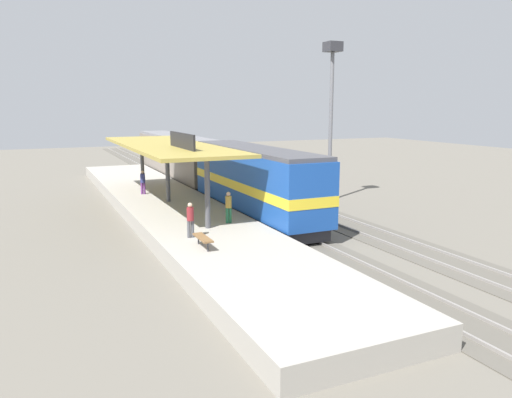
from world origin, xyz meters
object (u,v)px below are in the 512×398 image
person_walking (229,206)px  person_boarding (190,218)px  passenger_carriage_single (177,157)px  person_waiting (143,181)px  platform_bench (203,238)px  locomotive (255,182)px  light_mast (332,89)px

person_walking → person_boarding: size_ratio=1.00×
passenger_carriage_single → person_waiting: (-5.54, -10.79, -0.46)m
person_waiting → person_walking: same height
platform_bench → passenger_carriage_single: bearing=76.8°
locomotive → person_boarding: locomotive is taller
light_mast → person_waiting: (-13.34, 3.70, -6.54)m
passenger_carriage_single → person_walking: (-3.21, -21.64, -0.46)m
platform_bench → person_waiting: (0.46, 14.82, 0.51)m
passenger_carriage_single → person_boarding: size_ratio=11.70×
locomotive → passenger_carriage_single: locomotive is taller
light_mast → person_walking: (-11.01, -7.14, -6.54)m
person_waiting → person_boarding: (-0.44, -12.91, 0.00)m
light_mast → locomotive: bearing=-155.8°
platform_bench → person_walking: (2.79, 3.97, 0.51)m
platform_bench → locomotive: locomotive is taller
light_mast → person_walking: light_mast is taller
platform_bench → passenger_carriage_single: passenger_carriage_single is taller
light_mast → person_boarding: size_ratio=6.84×
platform_bench → passenger_carriage_single: 26.32m
platform_bench → person_waiting: person_waiting is taller
platform_bench → person_waiting: 14.84m
locomotive → person_boarding: size_ratio=8.44×
passenger_carriage_single → light_mast: (7.80, -14.49, 6.08)m
locomotive → person_walking: bearing=-131.4°
light_mast → person_waiting: size_ratio=6.84×
passenger_carriage_single → person_walking: size_ratio=11.70×
person_waiting → platform_bench: bearing=-91.8°
person_waiting → person_walking: bearing=-77.9°
passenger_carriage_single → person_waiting: passenger_carriage_single is taller
locomotive → light_mast: (7.80, 3.51, 5.99)m
person_walking → person_boarding: same height
person_waiting → passenger_carriage_single: bearing=62.8°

